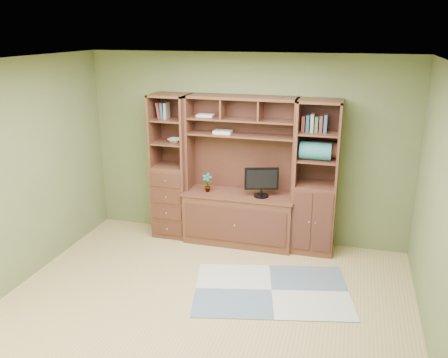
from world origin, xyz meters
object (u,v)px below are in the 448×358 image
(right_tower, at_px, (316,178))
(monitor, at_px, (262,177))
(center_hutch, at_px, (239,173))
(left_tower, at_px, (171,167))

(right_tower, bearing_deg, monitor, -173.97)
(center_hutch, distance_m, left_tower, 1.00)
(left_tower, xyz_separation_m, monitor, (1.32, -0.07, -0.02))
(right_tower, bearing_deg, center_hutch, -177.77)
(monitor, bearing_deg, right_tower, -11.54)
(right_tower, bearing_deg, left_tower, 180.00)
(right_tower, height_order, monitor, right_tower)
(left_tower, height_order, right_tower, same)
(center_hutch, height_order, right_tower, same)
(center_hutch, relative_size, right_tower, 1.00)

